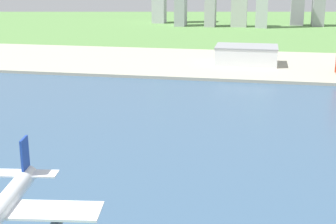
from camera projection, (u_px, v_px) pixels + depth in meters
ground_plane at (231, 132)px, 263.62m from camera, size 2400.00×2400.00×0.00m
water_bay at (221, 176)px, 206.88m from camera, size 840.00×360.00×0.15m
industrial_pier at (245, 64)px, 442.89m from camera, size 840.00×140.00×2.50m
warehouse_main at (246, 55)px, 436.21m from camera, size 53.08×35.63×15.73m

